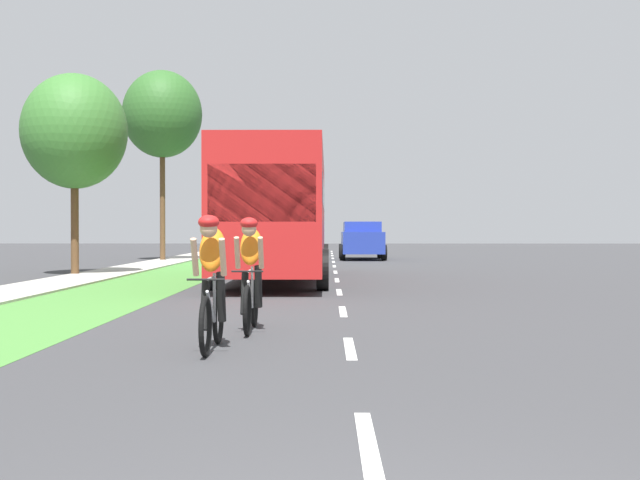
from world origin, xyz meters
TOP-DOWN VIEW (x-y plane):
  - ground_plane at (0.00, 20.00)m, footprint 120.00×120.00m
  - grass_verge at (-5.00, 20.00)m, footprint 2.76×70.00m
  - sidewalk_concrete at (-7.30, 20.00)m, footprint 1.84×70.00m
  - lane_markings_center at (0.00, 24.00)m, footprint 0.12×53.49m
  - cyclist_lead at (-1.62, 6.56)m, footprint 0.42×1.72m
  - cyclist_trailing at (-1.33, 8.32)m, footprint 0.42×1.72m
  - bus_red at (-1.63, 19.65)m, footprint 2.78×11.60m
  - suv_blue at (1.38, 35.56)m, footprint 2.15×4.70m
  - sedan_silver at (-1.70, 45.13)m, footprint 1.98×4.30m
  - street_tree_near at (-8.09, 22.07)m, footprint 3.23×3.23m
  - street_tree_far at (-7.74, 33.66)m, footprint 3.58×3.58m

SIDE VIEW (x-z plane):
  - ground_plane at x=0.00m, z-range 0.00..0.00m
  - grass_verge at x=-5.00m, z-range 0.00..0.01m
  - lane_markings_center at x=0.00m, z-range 0.00..0.01m
  - sidewalk_concrete at x=-7.30m, z-range -0.05..0.06m
  - sedan_silver at x=-1.70m, z-range 0.01..1.53m
  - cyclist_lead at x=-1.62m, z-range 0.02..1.60m
  - cyclist_trailing at x=-1.33m, z-range 0.02..1.60m
  - suv_blue at x=1.38m, z-range 0.05..1.84m
  - bus_red at x=-1.63m, z-range 0.24..3.72m
  - street_tree_near at x=-8.09m, z-range 1.33..7.56m
  - street_tree_far at x=-7.74m, z-range 2.32..10.94m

